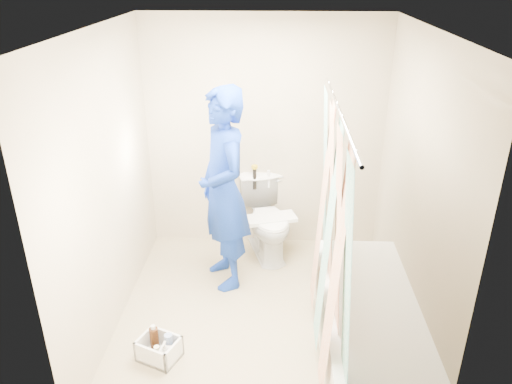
{
  "coord_description": "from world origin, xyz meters",
  "views": [
    {
      "loc": [
        0.13,
        -3.52,
        2.81
      ],
      "look_at": [
        -0.05,
        0.44,
        0.97
      ],
      "focal_mm": 35.0,
      "sensor_mm": 36.0,
      "label": 1
    }
  ],
  "objects_px": {
    "bathtub": "(367,325)",
    "toilet": "(268,219)",
    "plumber": "(224,191)",
    "cleaning_caddy": "(160,350)"
  },
  "relations": [
    {
      "from": "plumber",
      "to": "bathtub",
      "type": "bearing_deg",
      "value": 26.49
    },
    {
      "from": "bathtub",
      "to": "cleaning_caddy",
      "type": "relative_size",
      "value": 4.73
    },
    {
      "from": "toilet",
      "to": "bathtub",
      "type": "bearing_deg",
      "value": -77.85
    },
    {
      "from": "bathtub",
      "to": "plumber",
      "type": "relative_size",
      "value": 0.93
    },
    {
      "from": "toilet",
      "to": "cleaning_caddy",
      "type": "relative_size",
      "value": 2.18
    },
    {
      "from": "bathtub",
      "to": "toilet",
      "type": "distance_m",
      "value": 1.67
    },
    {
      "from": "plumber",
      "to": "cleaning_caddy",
      "type": "relative_size",
      "value": 5.1
    },
    {
      "from": "toilet",
      "to": "plumber",
      "type": "xyz_separation_m",
      "value": [
        -0.39,
        -0.5,
        0.54
      ]
    },
    {
      "from": "bathtub",
      "to": "cleaning_caddy",
      "type": "xyz_separation_m",
      "value": [
        -1.6,
        -0.14,
        -0.18
      ]
    },
    {
      "from": "bathtub",
      "to": "toilet",
      "type": "xyz_separation_m",
      "value": [
        -0.8,
        1.46,
        0.14
      ]
    }
  ]
}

